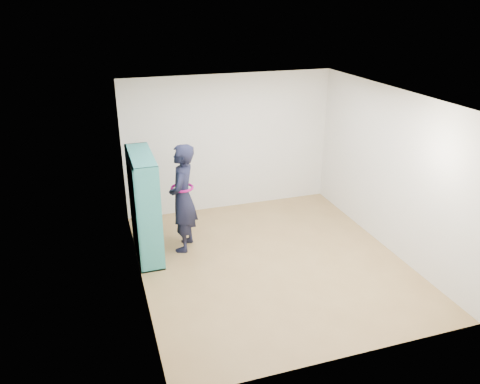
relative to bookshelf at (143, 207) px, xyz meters
name	(u,v)px	position (x,y,z in m)	size (l,w,h in m)	color
floor	(271,261)	(1.84, -0.88, -0.81)	(4.50, 4.50, 0.00)	olive
ceiling	(276,97)	(1.84, -0.88, 1.79)	(4.50, 4.50, 0.00)	white
wall_left	(136,202)	(-0.16, -0.88, 0.49)	(0.02, 4.50, 2.60)	silver
wall_right	(390,171)	(3.84, -0.88, 0.49)	(0.02, 4.50, 2.60)	silver
wall_back	(229,143)	(1.84, 1.37, 0.49)	(4.00, 0.02, 2.60)	silver
wall_front	(352,261)	(1.84, -3.13, 0.49)	(4.00, 0.02, 2.60)	silver
bookshelf	(143,207)	(0.00, 0.00, 0.00)	(0.37, 1.26, 1.68)	teal
person	(183,198)	(0.64, -0.02, 0.08)	(0.66, 0.77, 1.79)	black
smartphone	(174,189)	(0.53, 0.11, 0.20)	(0.03, 0.08, 0.12)	silver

